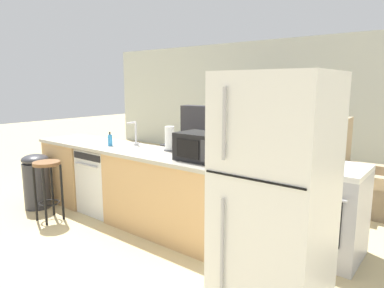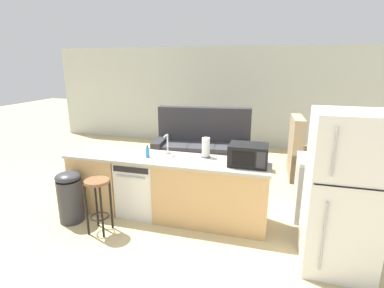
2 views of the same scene
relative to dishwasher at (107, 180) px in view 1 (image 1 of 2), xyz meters
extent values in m
plane|color=tan|center=(0.25, 0.00, -0.42)|extent=(24.00, 24.00, 0.00)
cube|color=beige|center=(0.55, 4.20, 0.88)|extent=(10.00, 0.06, 2.60)
cube|color=tan|center=(-0.68, 0.00, 0.01)|extent=(0.75, 0.62, 0.86)
cube|color=tan|center=(1.08, 0.00, 0.01)|extent=(1.55, 0.62, 0.86)
cube|color=#ADA899|center=(0.40, 0.00, 0.46)|extent=(2.94, 0.66, 0.04)
cube|color=brown|center=(0.40, 0.00, -0.38)|extent=(2.86, 0.56, 0.08)
cube|color=white|center=(0.00, 0.00, 0.00)|extent=(0.58, 0.58, 0.84)
cube|color=black|center=(0.00, -0.30, 0.36)|extent=(0.52, 0.01, 0.08)
cylinder|color=#B2B2B7|center=(0.00, -0.31, 0.26)|extent=(0.44, 0.02, 0.02)
cube|color=#B7B7BC|center=(2.60, 0.55, 0.00)|extent=(0.76, 0.64, 0.85)
cube|color=black|center=(2.60, 0.22, 0.05)|extent=(0.53, 0.01, 0.43)
cylinder|color=silver|center=(2.60, 0.20, 0.28)|extent=(0.61, 0.03, 0.03)
cube|color=white|center=(2.60, 0.55, 0.45)|extent=(0.76, 0.64, 0.05)
torus|color=black|center=(2.43, 0.42, 0.47)|extent=(0.16, 0.16, 0.01)
torus|color=black|center=(2.77, 0.42, 0.47)|extent=(0.16, 0.16, 0.01)
torus|color=black|center=(2.43, 0.68, 0.47)|extent=(0.16, 0.16, 0.01)
torus|color=black|center=(2.77, 0.68, 0.47)|extent=(0.16, 0.16, 0.01)
cube|color=white|center=(2.60, -0.55, 0.45)|extent=(0.72, 0.70, 1.74)
cylinder|color=#B2B2B7|center=(2.40, -0.92, 0.99)|extent=(0.02, 0.02, 0.46)
cylinder|color=#B2B2B7|center=(2.40, -0.92, 0.12)|extent=(0.02, 0.02, 0.76)
cube|color=black|center=(2.60, -0.90, 0.66)|extent=(0.68, 0.01, 0.01)
cube|color=black|center=(1.56, 0.00, 0.62)|extent=(0.50, 0.36, 0.28)
cube|color=black|center=(1.51, -0.18, 0.62)|extent=(0.27, 0.01, 0.18)
cube|color=#2D2D33|center=(1.73, -0.18, 0.62)|extent=(0.11, 0.01, 0.21)
cylinder|color=silver|center=(0.37, 0.19, 0.49)|extent=(0.07, 0.07, 0.03)
cylinder|color=silver|center=(0.37, 0.19, 0.64)|extent=(0.02, 0.02, 0.26)
cylinder|color=silver|center=(0.37, 0.12, 0.77)|extent=(0.02, 0.14, 0.02)
cylinder|color=#4C4C51|center=(0.94, 0.18, 0.49)|extent=(0.14, 0.14, 0.01)
cylinder|color=white|center=(0.94, 0.18, 0.63)|extent=(0.11, 0.11, 0.27)
cylinder|color=#338CCC|center=(0.15, -0.05, 0.55)|extent=(0.06, 0.06, 0.14)
cylinder|color=black|center=(0.15, -0.05, 0.64)|extent=(0.02, 0.02, 0.04)
sphere|color=silver|center=(2.43, 0.68, 0.56)|extent=(0.17, 0.17, 0.17)
sphere|color=black|center=(2.43, 0.68, 0.66)|extent=(0.03, 0.03, 0.03)
cone|color=silver|center=(2.51, 0.68, 0.58)|extent=(0.08, 0.04, 0.06)
cylinder|color=brown|center=(-0.30, -0.66, 0.30)|extent=(0.32, 0.32, 0.04)
cylinder|color=black|center=(-0.41, -0.77, -0.07)|extent=(0.03, 0.03, 0.70)
cylinder|color=black|center=(-0.19, -0.77, -0.07)|extent=(0.03, 0.03, 0.70)
cylinder|color=black|center=(-0.41, -0.54, -0.07)|extent=(0.03, 0.03, 0.70)
cylinder|color=black|center=(-0.19, -0.54, -0.07)|extent=(0.03, 0.03, 0.70)
torus|color=black|center=(-0.30, -0.66, -0.20)|extent=(0.25, 0.25, 0.02)
cylinder|color=#333338|center=(-0.85, -0.52, -0.11)|extent=(0.34, 0.34, 0.62)
ellipsoid|color=#333338|center=(-0.85, -0.52, 0.25)|extent=(0.35, 0.35, 0.14)
cube|color=#2D2D33|center=(0.42, 2.12, -0.21)|extent=(2.09, 1.12, 0.42)
cube|color=#2D2D33|center=(0.38, 2.45, 0.21)|extent=(2.01, 0.46, 1.27)
cube|color=#2D2D33|center=(-0.48, 2.02, -0.11)|extent=(0.30, 0.92, 0.62)
cube|color=#2D2D33|center=(1.31, 2.22, -0.11)|extent=(0.30, 0.92, 0.62)
cube|color=#3B3B41|center=(-0.12, 2.01, 0.06)|extent=(0.63, 0.69, 0.12)
cube|color=#3B3B41|center=(0.42, 2.07, 0.06)|extent=(0.63, 0.69, 0.12)
cube|color=#3B3B41|center=(0.97, 2.13, 0.06)|extent=(0.63, 0.69, 0.12)
cube|color=tan|center=(2.58, 2.18, -0.22)|extent=(0.84, 0.89, 0.40)
cube|color=tan|center=(2.28, 2.16, 0.18)|extent=(0.24, 0.86, 1.20)
cube|color=tan|center=(2.60, 1.84, -0.15)|extent=(0.81, 0.20, 0.55)
cube|color=tan|center=(2.56, 2.52, -0.15)|extent=(0.81, 0.20, 0.55)
camera|label=1|loc=(3.57, -2.73, 1.23)|focal=32.00mm
camera|label=2|loc=(1.86, -3.77, 1.79)|focal=28.00mm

